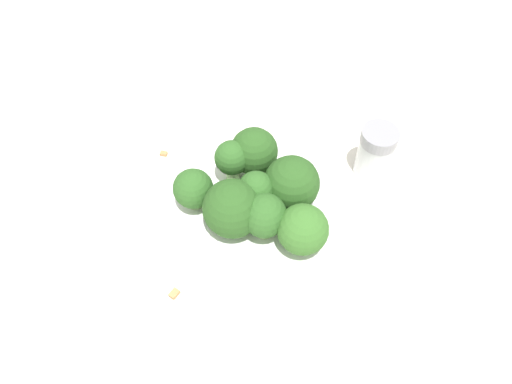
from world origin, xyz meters
The scene contains 14 objects.
ground_plane centered at (0.00, 0.00, 0.00)m, with size 3.00×3.00×0.00m, color silver.
bowl centered at (0.00, 0.00, 0.02)m, with size 0.19×0.19×0.04m, color white.
broccoli_floret_0 centered at (0.00, 0.00, 0.07)m, with size 0.03×0.03×0.05m.
broccoli_floret_1 centered at (0.01, -0.04, 0.07)m, with size 0.03×0.03×0.05m.
broccoli_floret_2 centered at (0.00, 0.03, 0.07)m, with size 0.04×0.04×0.05m.
broccoli_floret_3 centered at (0.03, 0.01, 0.07)m, with size 0.06×0.06×0.06m.
broccoli_floret_4 centered at (-0.03, 0.05, 0.07)m, with size 0.05×0.05×0.05m.
broccoli_floret_5 centered at (-0.04, 0.00, 0.07)m, with size 0.05×0.05×0.06m.
broccoli_floret_6 centered at (-0.01, -0.05, 0.07)m, with size 0.05×0.05×0.05m.
broccoli_floret_7 centered at (0.06, -0.02, 0.07)m, with size 0.04×0.04×0.05m.
pepper_shaker centered at (-0.15, -0.04, 0.03)m, with size 0.04×0.04×0.07m.
almond_crumb_0 centered at (0.06, -0.09, 0.00)m, with size 0.01×0.01×0.01m, color olive.
almond_crumb_1 centered at (0.10, 0.05, 0.00)m, with size 0.01×0.01×0.01m, color #AD7F4C.
almond_crumb_2 centered at (0.08, -0.13, 0.00)m, with size 0.01×0.01×0.01m, color #AD7F4C.
Camera 1 is at (0.07, 0.26, 0.45)m, focal length 35.00 mm.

